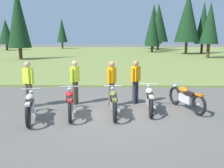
% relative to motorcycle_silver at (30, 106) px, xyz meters
% --- Properties ---
extents(ground_plane, '(140.00, 140.00, 0.00)m').
position_rel_motorcycle_silver_xyz_m(ground_plane, '(2.51, 0.67, -0.44)').
color(ground_plane, '#605B54').
extents(grass_moorland, '(80.00, 44.00, 0.10)m').
position_rel_motorcycle_silver_xyz_m(grass_moorland, '(2.51, 27.07, -0.39)').
color(grass_moorland, olive).
rests_on(grass_moorland, ground).
extents(forest_treeline, '(45.00, 26.11, 8.57)m').
position_rel_motorcycle_silver_xyz_m(forest_treeline, '(5.57, 31.52, 3.88)').
color(forest_treeline, '#47331E').
rests_on(forest_treeline, ground).
extents(motorcycle_silver, '(0.76, 2.06, 0.88)m').
position_rel_motorcycle_silver_xyz_m(motorcycle_silver, '(0.00, 0.00, 0.00)').
color(motorcycle_silver, black).
rests_on(motorcycle_silver, ground).
extents(motorcycle_red, '(0.69, 2.08, 0.88)m').
position_rel_motorcycle_silver_xyz_m(motorcycle_red, '(1.16, 0.42, 0.00)').
color(motorcycle_red, black).
rests_on(motorcycle_red, ground).
extents(motorcycle_olive, '(0.62, 2.10, 0.88)m').
position_rel_motorcycle_silver_xyz_m(motorcycle_olive, '(2.57, 0.53, 0.00)').
color(motorcycle_olive, black).
rests_on(motorcycle_olive, ground).
extents(motorcycle_cream, '(0.62, 2.10, 0.88)m').
position_rel_motorcycle_silver_xyz_m(motorcycle_cream, '(3.80, 0.96, 0.00)').
color(motorcycle_cream, black).
rests_on(motorcycle_cream, ground).
extents(motorcycle_orange, '(0.91, 2.01, 0.88)m').
position_rel_motorcycle_silver_xyz_m(motorcycle_orange, '(5.12, 1.22, 0.00)').
color(motorcycle_orange, black).
rests_on(motorcycle_orange, ground).
extents(rider_with_back_turned, '(0.47, 0.38, 1.67)m').
position_rel_motorcycle_silver_xyz_m(rider_with_back_turned, '(-0.54, 1.46, 0.51)').
color(rider_with_back_turned, '#4C4233').
rests_on(rider_with_back_turned, ground).
extents(rider_in_hivis_vest, '(0.32, 0.53, 1.67)m').
position_rel_motorcycle_silver_xyz_m(rider_in_hivis_vest, '(1.10, 1.87, 0.51)').
color(rider_in_hivis_vest, '#4C4233').
rests_on(rider_in_hivis_vest, ground).
extents(rider_checking_bike, '(0.35, 0.51, 1.67)m').
position_rel_motorcycle_silver_xyz_m(rider_checking_bike, '(2.49, 1.64, 0.51)').
color(rider_checking_bike, '#4C4233').
rests_on(rider_checking_bike, ground).
extents(rider_near_row_end, '(0.38, 0.47, 1.67)m').
position_rel_motorcycle_silver_xyz_m(rider_near_row_end, '(3.39, 2.02, 0.51)').
color(rider_near_row_end, '#2D2D38').
rests_on(rider_near_row_end, ground).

